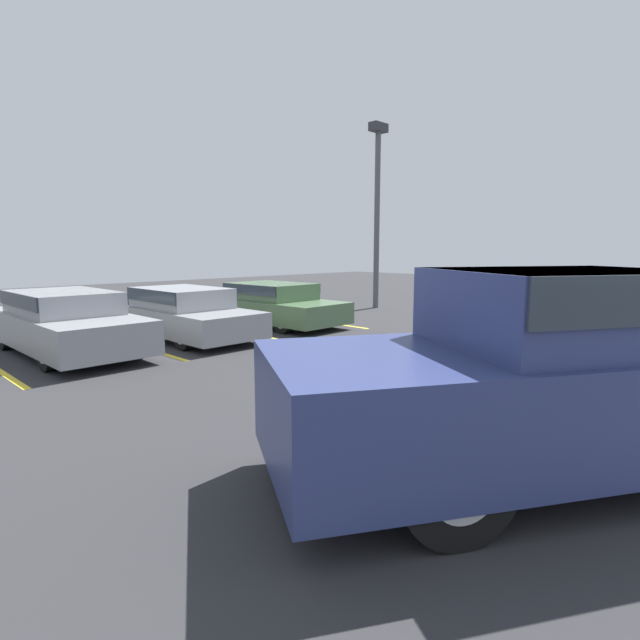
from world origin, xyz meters
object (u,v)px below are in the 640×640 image
Objects in this scene: pickup_truck at (589,373)px; light_post at (377,200)px; parked_sedan_b at (183,312)px; traffic_cone at (570,354)px; parked_sedan_a at (65,320)px; parked_sedan_c at (273,303)px.

pickup_truck is 13.88m from light_post.
traffic_cone is (3.20, -7.76, -0.36)m from parked_sedan_b.
parked_sedan_a is at bearing 126.47° from traffic_cone.
traffic_cone is (0.32, -7.86, -0.35)m from parked_sedan_c.
pickup_truck is 0.97× the size of light_post.
light_post is at bearing 94.38° from parked_sedan_c.
light_post reaches higher than parked_sedan_a.
pickup_truck reaches higher than parked_sedan_c.
traffic_cone is at bearing -120.93° from light_post.
pickup_truck is 10.18m from parked_sedan_c.
parked_sedan_a is at bearing -93.14° from parked_sedan_b.
parked_sedan_c is 0.69× the size of light_post.
parked_sedan_b reaches higher than traffic_cone.
light_post reaches higher than parked_sedan_b.
parked_sedan_b is at bearing 87.05° from parked_sedan_a.
light_post is (9.26, 9.92, 2.90)m from pickup_truck.
parked_sedan_a is 5.51m from parked_sedan_c.
parked_sedan_a reaches higher than traffic_cone.
parked_sedan_b is at bearing 112.43° from traffic_cone.
traffic_cone is at bearing 36.31° from parked_sedan_a.
light_post reaches higher than parked_sedan_c.
parked_sedan_c is (3.92, 9.39, -0.34)m from pickup_truck.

